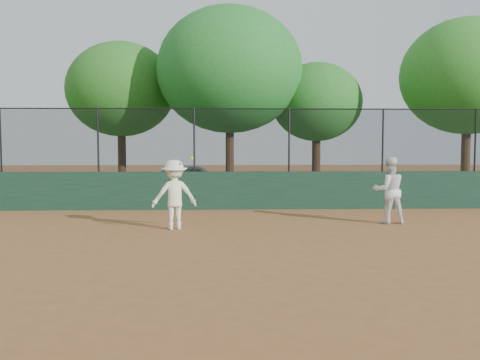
{
  "coord_description": "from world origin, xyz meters",
  "views": [
    {
      "loc": [
        0.31,
        -10.88,
        2.12
      ],
      "look_at": [
        0.8,
        2.2,
        1.2
      ],
      "focal_mm": 40.0,
      "sensor_mm": 36.0,
      "label": 1
    }
  ],
  "objects_px": {
    "tree_3": "(317,102)",
    "tree_4": "(468,76)",
    "player_second": "(389,190)",
    "tree_2": "(230,70)",
    "tree_1": "(121,90)",
    "parked_car": "(194,180)",
    "player_main": "(174,195)"
  },
  "relations": [
    {
      "from": "parked_car",
      "to": "tree_3",
      "type": "bearing_deg",
      "value": -70.18
    },
    {
      "from": "player_second",
      "to": "tree_1",
      "type": "relative_size",
      "value": 0.27
    },
    {
      "from": "tree_1",
      "to": "tree_4",
      "type": "bearing_deg",
      "value": -9.57
    },
    {
      "from": "tree_1",
      "to": "tree_2",
      "type": "distance_m",
      "value": 5.04
    },
    {
      "from": "player_main",
      "to": "tree_3",
      "type": "distance_m",
      "value": 11.29
    },
    {
      "from": "tree_2",
      "to": "tree_4",
      "type": "relative_size",
      "value": 1.08
    },
    {
      "from": "parked_car",
      "to": "tree_1",
      "type": "bearing_deg",
      "value": 46.48
    },
    {
      "from": "player_second",
      "to": "tree_3",
      "type": "height_order",
      "value": "tree_3"
    },
    {
      "from": "tree_1",
      "to": "tree_2",
      "type": "height_order",
      "value": "tree_2"
    },
    {
      "from": "parked_car",
      "to": "player_second",
      "type": "relative_size",
      "value": 2.24
    },
    {
      "from": "parked_car",
      "to": "tree_2",
      "type": "xyz_separation_m",
      "value": [
        1.43,
        1.38,
        4.41
      ]
    },
    {
      "from": "tree_3",
      "to": "tree_4",
      "type": "bearing_deg",
      "value": -12.65
    },
    {
      "from": "tree_2",
      "to": "parked_car",
      "type": "bearing_deg",
      "value": -135.88
    },
    {
      "from": "player_second",
      "to": "tree_3",
      "type": "relative_size",
      "value": 0.32
    },
    {
      "from": "player_second",
      "to": "tree_3",
      "type": "bearing_deg",
      "value": -90.9
    },
    {
      "from": "tree_3",
      "to": "tree_4",
      "type": "relative_size",
      "value": 0.77
    },
    {
      "from": "player_main",
      "to": "tree_2",
      "type": "xyz_separation_m",
      "value": [
        1.52,
        9.01,
        4.23
      ]
    },
    {
      "from": "tree_1",
      "to": "tree_4",
      "type": "distance_m",
      "value": 14.48
    },
    {
      "from": "tree_1",
      "to": "player_main",
      "type": "bearing_deg",
      "value": -73.29
    },
    {
      "from": "tree_2",
      "to": "player_second",
      "type": "bearing_deg",
      "value": -64.21
    },
    {
      "from": "tree_2",
      "to": "tree_4",
      "type": "height_order",
      "value": "tree_2"
    },
    {
      "from": "tree_4",
      "to": "tree_3",
      "type": "bearing_deg",
      "value": 167.35
    },
    {
      "from": "player_second",
      "to": "player_main",
      "type": "xyz_separation_m",
      "value": [
        -5.53,
        -0.71,
        -0.03
      ]
    },
    {
      "from": "tree_3",
      "to": "parked_car",
      "type": "bearing_deg",
      "value": -159.25
    },
    {
      "from": "tree_2",
      "to": "tree_4",
      "type": "distance_m",
      "value": 9.59
    },
    {
      "from": "player_main",
      "to": "tree_1",
      "type": "bearing_deg",
      "value": 106.71
    },
    {
      "from": "tree_2",
      "to": "tree_1",
      "type": "bearing_deg",
      "value": 160.77
    },
    {
      "from": "tree_2",
      "to": "player_main",
      "type": "bearing_deg",
      "value": -99.57
    },
    {
      "from": "tree_1",
      "to": "tree_3",
      "type": "height_order",
      "value": "tree_1"
    },
    {
      "from": "player_second",
      "to": "tree_4",
      "type": "bearing_deg",
      "value": -129.25
    },
    {
      "from": "parked_car",
      "to": "player_main",
      "type": "height_order",
      "value": "player_main"
    },
    {
      "from": "parked_car",
      "to": "tree_1",
      "type": "distance_m",
      "value": 5.85
    }
  ]
}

